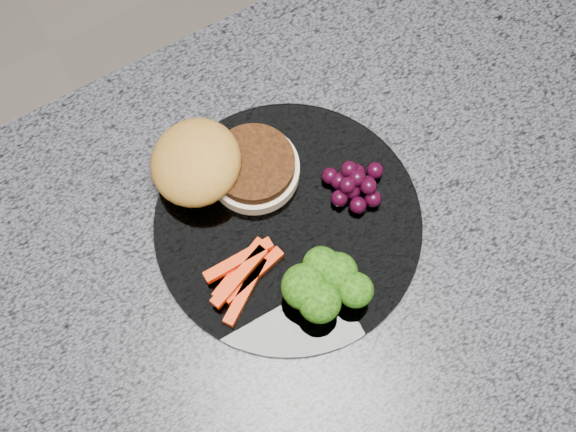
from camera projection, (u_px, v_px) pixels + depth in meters
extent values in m
plane|color=gray|center=(259.00, 425.00, 1.59)|extent=(4.00, 4.00, 0.00)
cube|color=brown|center=(249.00, 397.00, 1.18)|extent=(1.20, 0.60, 0.86)
cube|color=#54545F|center=(227.00, 335.00, 0.76)|extent=(1.20, 0.60, 0.04)
cylinder|color=white|center=(288.00, 224.00, 0.78)|extent=(0.26, 0.26, 0.01)
cylinder|color=beige|center=(254.00, 170.00, 0.78)|extent=(0.10, 0.10, 0.02)
cylinder|color=#46260D|center=(253.00, 164.00, 0.77)|extent=(0.09, 0.09, 0.01)
ellipsoid|color=#B1742C|center=(196.00, 165.00, 0.77)|extent=(0.10, 0.10, 0.05)
cube|color=#F23104|center=(239.00, 269.00, 0.75)|extent=(0.07, 0.04, 0.01)
cube|color=#F23104|center=(253.00, 275.00, 0.75)|extent=(0.07, 0.03, 0.01)
cube|color=#F23104|center=(245.00, 291.00, 0.74)|extent=(0.06, 0.05, 0.01)
cube|color=#F23104|center=(238.00, 260.00, 0.75)|extent=(0.07, 0.01, 0.01)
cube|color=#F23104|center=(239.00, 277.00, 0.74)|extent=(0.07, 0.03, 0.01)
cylinder|color=olive|center=(304.00, 293.00, 0.74)|extent=(0.02, 0.02, 0.02)
ellipsoid|color=#143D08|center=(305.00, 287.00, 0.72)|extent=(0.04, 0.04, 0.04)
cylinder|color=olive|center=(336.00, 278.00, 0.74)|extent=(0.01, 0.01, 0.02)
ellipsoid|color=#143D08|center=(338.00, 272.00, 0.72)|extent=(0.04, 0.04, 0.03)
cylinder|color=olive|center=(319.00, 308.00, 0.73)|extent=(0.01, 0.01, 0.02)
ellipsoid|color=#143D08|center=(320.00, 302.00, 0.71)|extent=(0.04, 0.04, 0.04)
cylinder|color=olive|center=(354.00, 295.00, 0.74)|extent=(0.01, 0.01, 0.02)
ellipsoid|color=#143D08|center=(356.00, 290.00, 0.72)|extent=(0.03, 0.03, 0.03)
cylinder|color=olive|center=(321.00, 271.00, 0.75)|extent=(0.01, 0.01, 0.02)
ellipsoid|color=#143D08|center=(321.00, 265.00, 0.73)|extent=(0.04, 0.04, 0.03)
sphere|color=black|center=(352.00, 190.00, 0.78)|extent=(0.02, 0.02, 0.02)
sphere|color=black|center=(368.00, 184.00, 0.78)|extent=(0.02, 0.02, 0.02)
sphere|color=black|center=(357.00, 172.00, 0.78)|extent=(0.02, 0.02, 0.02)
sphere|color=black|center=(339.00, 181.00, 0.78)|extent=(0.02, 0.02, 0.02)
sphere|color=black|center=(339.00, 198.00, 0.77)|extent=(0.02, 0.02, 0.02)
sphere|color=black|center=(358.00, 205.00, 0.77)|extent=(0.02, 0.02, 0.02)
sphere|color=black|center=(373.00, 199.00, 0.77)|extent=(0.02, 0.02, 0.02)
sphere|color=black|center=(375.00, 170.00, 0.78)|extent=(0.02, 0.02, 0.02)
sphere|color=black|center=(330.00, 176.00, 0.78)|extent=(0.02, 0.02, 0.02)
sphere|color=black|center=(357.00, 178.00, 0.77)|extent=(0.02, 0.02, 0.02)
sphere|color=black|center=(348.00, 185.00, 0.76)|extent=(0.02, 0.02, 0.02)
sphere|color=black|center=(369.00, 186.00, 0.76)|extent=(0.02, 0.02, 0.02)
sphere|color=black|center=(349.00, 169.00, 0.77)|extent=(0.02, 0.02, 0.02)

